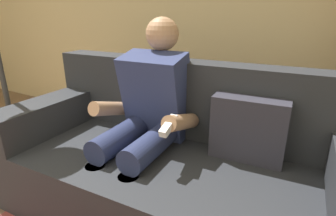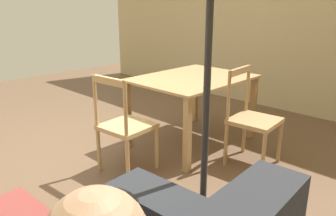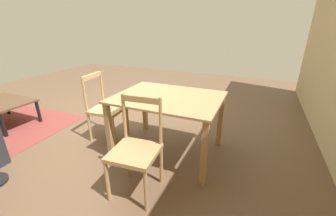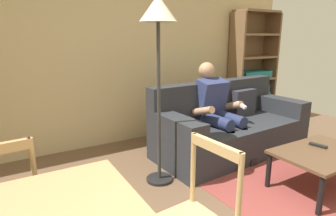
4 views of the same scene
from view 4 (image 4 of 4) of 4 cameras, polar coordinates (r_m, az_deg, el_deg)
wall_back at (r=4.01m, az=-13.11°, el=12.35°), size 6.44×0.12×2.80m
couch at (r=3.88m, az=12.13°, el=-3.77°), size 2.13×1.02×0.92m
person_lounging at (r=3.68m, az=9.77°, el=-0.14°), size 0.61×0.89×1.18m
coffee_table at (r=3.23m, az=28.56°, el=-8.54°), size 0.92×0.63×0.40m
tv_remote at (r=3.33m, az=28.03°, el=-6.67°), size 0.08×0.18×0.02m
bookshelf at (r=5.30m, az=16.49°, el=5.25°), size 0.88×0.36×1.94m
dining_chair_near_wall at (r=2.16m, az=-30.60°, el=-16.99°), size 0.46×0.46×0.93m
area_rug at (r=3.37m, az=27.86°, el=-13.99°), size 2.05×1.47×0.01m
floor_lamp at (r=2.77m, az=-1.99°, el=15.93°), size 0.36×0.36×1.88m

